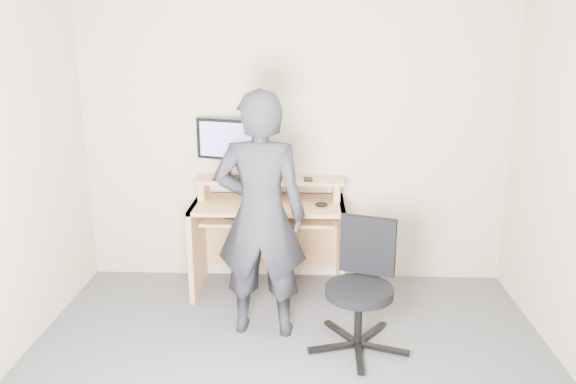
# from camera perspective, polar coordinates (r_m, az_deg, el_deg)

# --- Properties ---
(back_wall) EXTENTS (3.50, 0.02, 2.50)m
(back_wall) POSITION_cam_1_polar(r_m,az_deg,el_deg) (4.61, 0.71, 5.95)
(back_wall) COLOR beige
(back_wall) RESTS_ON ground
(desk) EXTENTS (1.20, 0.60, 0.91)m
(desk) POSITION_cam_1_polar(r_m,az_deg,el_deg) (4.58, -1.91, -3.21)
(desk) COLOR tan
(desk) RESTS_ON ground
(monitor) EXTENTS (0.50, 0.19, 0.48)m
(monitor) POSITION_cam_1_polar(r_m,az_deg,el_deg) (4.48, -6.26, 4.94)
(monitor) COLOR black
(monitor) RESTS_ON desk
(external_drive) EXTENTS (0.09, 0.14, 0.20)m
(external_drive) POSITION_cam_1_polar(r_m,az_deg,el_deg) (4.53, -2.06, 2.67)
(external_drive) COLOR black
(external_drive) RESTS_ON desk
(travel_mug) EXTENTS (0.08, 0.08, 0.17)m
(travel_mug) POSITION_cam_1_polar(r_m,az_deg,el_deg) (4.50, -0.09, 2.41)
(travel_mug) COLOR silver
(travel_mug) RESTS_ON desk
(smartphone) EXTENTS (0.08, 0.13, 0.01)m
(smartphone) POSITION_cam_1_polar(r_m,az_deg,el_deg) (4.49, 2.03, 1.31)
(smartphone) COLOR black
(smartphone) RESTS_ON desk
(charger) EXTENTS (0.05, 0.05, 0.03)m
(charger) POSITION_cam_1_polar(r_m,az_deg,el_deg) (4.48, -5.67, 1.37)
(charger) COLOR black
(charger) RESTS_ON desk
(headphones) EXTENTS (0.18, 0.18, 0.06)m
(headphones) POSITION_cam_1_polar(r_m,az_deg,el_deg) (4.62, -3.06, 1.76)
(headphones) COLOR silver
(headphones) RESTS_ON desk
(keyboard) EXTENTS (0.49, 0.26, 0.03)m
(keyboard) POSITION_cam_1_polar(r_m,az_deg,el_deg) (4.39, -3.31, -2.44)
(keyboard) COLOR black
(keyboard) RESTS_ON desk
(mouse) EXTENTS (0.10, 0.07, 0.04)m
(mouse) POSITION_cam_1_polar(r_m,az_deg,el_deg) (4.33, 3.42, -1.27)
(mouse) COLOR black
(mouse) RESTS_ON desk
(office_chair) EXTENTS (0.67, 0.64, 0.85)m
(office_chair) POSITION_cam_1_polar(r_m,az_deg,el_deg) (3.78, 7.54, -8.96)
(office_chair) COLOR black
(office_chair) RESTS_ON ground
(person) EXTENTS (0.65, 0.45, 1.71)m
(person) POSITION_cam_1_polar(r_m,az_deg,el_deg) (3.78, -2.80, -2.44)
(person) COLOR black
(person) RESTS_ON ground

